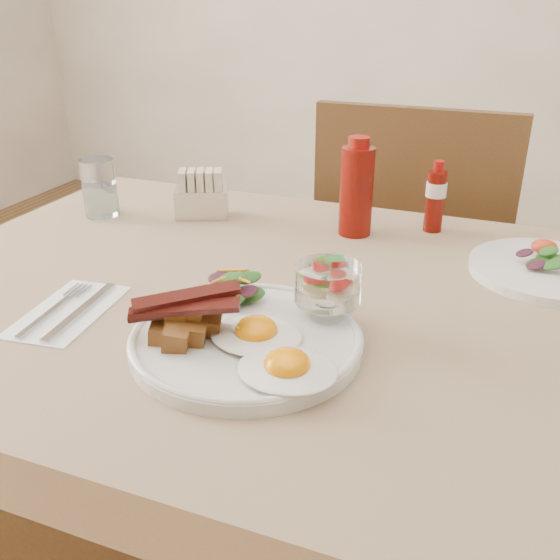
% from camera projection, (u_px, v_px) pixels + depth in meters
% --- Properties ---
extents(table, '(1.33, 0.88, 0.75)m').
position_uv_depth(table, '(334.00, 366.00, 0.87)').
color(table, '#513719').
rests_on(table, ground).
extents(chair_far, '(0.42, 0.42, 0.93)m').
position_uv_depth(chair_far, '(412.00, 273.00, 1.49)').
color(chair_far, '#513719').
rests_on(chair_far, ground).
extents(main_plate, '(0.28, 0.28, 0.02)m').
position_uv_depth(main_plate, '(246.00, 341.00, 0.75)').
color(main_plate, silver).
rests_on(main_plate, table).
extents(fried_eggs, '(0.18, 0.16, 0.03)m').
position_uv_depth(fried_eggs, '(271.00, 349.00, 0.70)').
color(fried_eggs, silver).
rests_on(fried_eggs, main_plate).
extents(bacon_potato_pile, '(0.13, 0.10, 0.05)m').
position_uv_depth(bacon_potato_pile, '(184.00, 319.00, 0.73)').
color(bacon_potato_pile, brown).
rests_on(bacon_potato_pile, main_plate).
extents(side_salad, '(0.08, 0.07, 0.04)m').
position_uv_depth(side_salad, '(235.00, 288.00, 0.82)').
color(side_salad, '#1B4C14').
rests_on(side_salad, main_plate).
extents(fruit_cup, '(0.08, 0.08, 0.08)m').
position_uv_depth(fruit_cup, '(328.00, 284.00, 0.77)').
color(fruit_cup, white).
rests_on(fruit_cup, main_plate).
extents(ketchup_bottle, '(0.06, 0.06, 0.17)m').
position_uv_depth(ketchup_bottle, '(356.00, 190.00, 1.06)').
color(ketchup_bottle, '#5D0B05').
rests_on(ketchup_bottle, table).
extents(hot_sauce_bottle, '(0.04, 0.04, 0.13)m').
position_uv_depth(hot_sauce_bottle, '(435.00, 198.00, 1.08)').
color(hot_sauce_bottle, '#5D0B05').
rests_on(hot_sauce_bottle, table).
extents(sugar_caddy, '(0.11, 0.09, 0.09)m').
position_uv_depth(sugar_caddy, '(202.00, 197.00, 1.16)').
color(sugar_caddy, silver).
rests_on(sugar_caddy, table).
extents(water_glass, '(0.06, 0.06, 0.11)m').
position_uv_depth(water_glass, '(100.00, 191.00, 1.16)').
color(water_glass, white).
rests_on(water_glass, table).
extents(napkin_cutlery, '(0.11, 0.18, 0.01)m').
position_uv_depth(napkin_cutlery, '(69.00, 311.00, 0.83)').
color(napkin_cutlery, white).
rests_on(napkin_cutlery, table).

